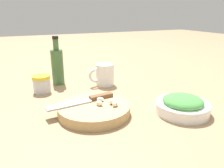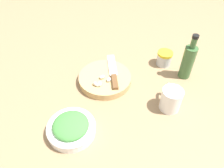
% 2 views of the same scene
% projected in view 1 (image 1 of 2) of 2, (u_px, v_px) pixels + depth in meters
% --- Properties ---
extents(ground_plane, '(5.00, 5.00, 0.00)m').
position_uv_depth(ground_plane, '(109.00, 104.00, 0.76)').
color(ground_plane, '#997A56').
extents(cutting_board, '(0.22, 0.22, 0.03)m').
position_uv_depth(cutting_board, '(94.00, 109.00, 0.68)').
color(cutting_board, tan).
rests_on(cutting_board, ground_plane).
extents(chef_knife, '(0.05, 0.22, 0.01)m').
position_uv_depth(chef_knife, '(85.00, 100.00, 0.69)').
color(chef_knife, brown).
rests_on(chef_knife, cutting_board).
extents(garlic_cloves, '(0.08, 0.07, 0.02)m').
position_uv_depth(garlic_cloves, '(108.00, 102.00, 0.67)').
color(garlic_cloves, silver).
rests_on(garlic_cloves, cutting_board).
extents(herb_bowl, '(0.17, 0.17, 0.06)m').
position_uv_depth(herb_bowl, '(183.00, 105.00, 0.68)').
color(herb_bowl, white).
rests_on(herb_bowl, ground_plane).
extents(spice_jar, '(0.07, 0.07, 0.07)m').
position_uv_depth(spice_jar, '(42.00, 84.00, 0.86)').
color(spice_jar, silver).
rests_on(spice_jar, ground_plane).
extents(coffee_mug, '(0.08, 0.11, 0.09)m').
position_uv_depth(coffee_mug, '(104.00, 75.00, 0.94)').
color(coffee_mug, white).
rests_on(coffee_mug, ground_plane).
extents(oil_bottle, '(0.05, 0.05, 0.21)m').
position_uv_depth(oil_bottle, '(57.00, 66.00, 0.94)').
color(oil_bottle, '#3D6638').
rests_on(oil_bottle, ground_plane).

